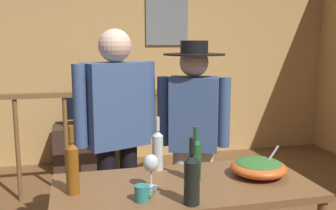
{
  "coord_description": "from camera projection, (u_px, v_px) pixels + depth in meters",
  "views": [
    {
      "loc": [
        -0.72,
        -2.5,
        1.6
      ],
      "look_at": [
        -0.14,
        -0.16,
        1.19
      ],
      "focal_mm": 41.38,
      "sensor_mm": 36.0,
      "label": 1
    }
  ],
  "objects": [
    {
      "name": "back_wall",
      "position": [
        127.0,
        57.0,
        5.12
      ],
      "size": [
        5.82,
        0.1,
        2.73
      ],
      "primitive_type": "cube",
      "color": "tan",
      "rests_on": "ground_plane"
    },
    {
      "name": "framed_picture",
      "position": [
        167.0,
        19.0,
        5.11
      ],
      "size": [
        0.57,
        0.03,
        0.68
      ],
      "primitive_type": "cube",
      "color": "slate"
    },
    {
      "name": "stair_railing",
      "position": [
        90.0,
        130.0,
        3.94
      ],
      "size": [
        3.33,
        0.1,
        1.13
      ],
      "color": "brown",
      "rests_on": "ground_plane"
    },
    {
      "name": "tv_console",
      "position": [
        91.0,
        147.0,
        4.85
      ],
      "size": [
        0.9,
        0.4,
        0.54
      ],
      "primitive_type": "cube",
      "color": "#38281E",
      "rests_on": "ground_plane"
    },
    {
      "name": "flat_screen_tv",
      "position": [
        89.0,
        107.0,
        4.73
      ],
      "size": [
        0.54,
        0.12,
        0.41
      ],
      "color": "black",
      "rests_on": "tv_console"
    },
    {
      "name": "serving_table",
      "position": [
        184.0,
        198.0,
        2.18
      ],
      "size": [
        1.44,
        0.68,
        0.8
      ],
      "color": "brown",
      "rests_on": "ground_plane"
    },
    {
      "name": "salad_bowl",
      "position": [
        259.0,
        167.0,
        2.28
      ],
      "size": [
        0.33,
        0.33,
        0.18
      ],
      "color": "#DB5B23",
      "rests_on": "serving_table"
    },
    {
      "name": "wine_glass",
      "position": [
        151.0,
        164.0,
        2.08
      ],
      "size": [
        0.09,
        0.09,
        0.19
      ],
      "color": "silver",
      "rests_on": "serving_table"
    },
    {
      "name": "wine_bottle_clear",
      "position": [
        158.0,
        149.0,
        2.37
      ],
      "size": [
        0.07,
        0.07,
        0.33
      ],
      "color": "silver",
      "rests_on": "serving_table"
    },
    {
      "name": "wine_bottle_green",
      "position": [
        195.0,
        158.0,
        2.2
      ],
      "size": [
        0.07,
        0.07,
        0.31
      ],
      "color": "#1E5628",
      "rests_on": "serving_table"
    },
    {
      "name": "wine_bottle_amber",
      "position": [
        72.0,
        167.0,
        2.0
      ],
      "size": [
        0.07,
        0.07,
        0.36
      ],
      "color": "brown",
      "rests_on": "serving_table"
    },
    {
      "name": "wine_bottle_dark",
      "position": [
        192.0,
        178.0,
        1.87
      ],
      "size": [
        0.08,
        0.08,
        0.33
      ],
      "color": "black",
      "rests_on": "serving_table"
    },
    {
      "name": "mug_teal",
      "position": [
        142.0,
        193.0,
        1.92
      ],
      "size": [
        0.11,
        0.07,
        0.08
      ],
      "color": "teal",
      "rests_on": "serving_table"
    },
    {
      "name": "person_standing_left",
      "position": [
        117.0,
        124.0,
        2.76
      ],
      "size": [
        0.6,
        0.36,
        1.67
      ],
      "rotation": [
        0.0,
        0.0,
        3.48
      ],
      "color": "black",
      "rests_on": "ground_plane"
    },
    {
      "name": "person_standing_right",
      "position": [
        193.0,
        128.0,
        2.91
      ],
      "size": [
        0.52,
        0.45,
        1.59
      ],
      "rotation": [
        0.0,
        0.0,
        2.8
      ],
      "color": "beige",
      "rests_on": "ground_plane"
    }
  ]
}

